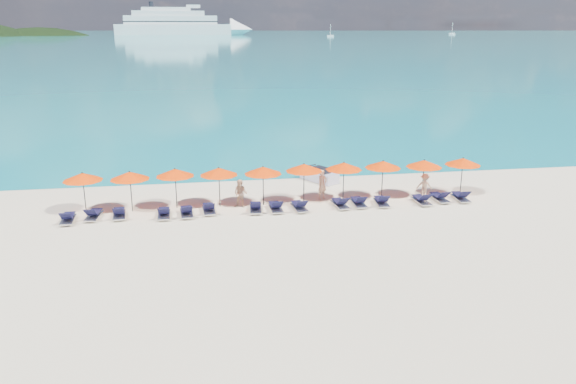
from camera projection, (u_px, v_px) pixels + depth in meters
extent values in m
plane|color=beige|center=(298.00, 233.00, 27.41)|extent=(1400.00, 1400.00, 0.00)
cube|color=#1FA9B2|center=(198.00, 34.00, 651.69)|extent=(1600.00, 1300.00, 0.01)
ellipsoid|color=black|center=(44.00, 73.00, 544.07)|extent=(162.00, 126.00, 85.50)
cube|color=silver|center=(174.00, 30.00, 568.38)|extent=(114.74, 21.30, 10.42)
cone|color=silver|center=(241.00, 30.00, 579.21)|extent=(23.02, 23.02, 22.93)
cube|color=silver|center=(171.00, 20.00, 565.37)|extent=(91.80, 18.08, 8.34)
cube|color=silver|center=(169.00, 13.00, 563.26)|extent=(71.15, 15.92, 5.21)
cube|color=silver|center=(166.00, 9.00, 561.74)|extent=(48.21, 12.70, 3.65)
cube|color=black|center=(171.00, 22.00, 565.82)|extent=(92.95, 18.30, 0.94)
cube|color=black|center=(171.00, 18.00, 564.78)|extent=(90.65, 17.87, 0.94)
cylinder|color=black|center=(151.00, 5.00, 558.28)|extent=(4.59, 4.59, 5.73)
cube|color=silver|center=(330.00, 36.00, 481.62)|extent=(5.61, 1.87, 1.50)
cylinder|color=silver|center=(330.00, 30.00, 480.23)|extent=(0.34, 0.34, 9.36)
cube|color=silver|center=(452.00, 34.00, 598.96)|extent=(6.54, 2.18, 1.74)
cylinder|color=silver|center=(452.00, 28.00, 597.34)|extent=(0.39, 0.39, 10.90)
cube|color=silver|center=(319.00, 176.00, 36.37)|extent=(2.25, 2.83, 0.62)
cube|color=black|center=(322.00, 170.00, 36.07)|extent=(1.06, 1.25, 0.39)
cylinder|color=black|center=(312.00, 165.00, 36.68)|extent=(0.56, 0.37, 0.07)
imported|color=#DFAE86|center=(322.00, 185.00, 32.50)|extent=(0.76, 0.68, 1.75)
imported|color=#DFAE86|center=(241.00, 194.00, 31.02)|extent=(0.88, 0.69, 1.59)
imported|color=#DFAE86|center=(425.00, 186.00, 32.81)|extent=(1.03, 0.82, 1.45)
cylinder|color=black|center=(84.00, 193.00, 30.02)|extent=(0.05, 0.05, 2.20)
cone|color=#FE3A01|center=(83.00, 177.00, 29.76)|extent=(2.10, 2.10, 0.42)
sphere|color=black|center=(82.00, 173.00, 29.69)|extent=(0.08, 0.08, 0.08)
cylinder|color=black|center=(131.00, 192.00, 30.28)|extent=(0.05, 0.05, 2.20)
cone|color=#FE3A01|center=(130.00, 175.00, 30.02)|extent=(2.10, 2.10, 0.42)
sphere|color=black|center=(129.00, 171.00, 29.95)|extent=(0.08, 0.08, 0.08)
cylinder|color=black|center=(176.00, 189.00, 30.88)|extent=(0.05, 0.05, 2.20)
cone|color=#FE3A01|center=(175.00, 172.00, 30.62)|extent=(2.10, 2.10, 0.42)
sphere|color=black|center=(175.00, 169.00, 30.56)|extent=(0.08, 0.08, 0.08)
cylinder|color=black|center=(219.00, 187.00, 31.10)|extent=(0.05, 0.05, 2.20)
cone|color=#FE3A01|center=(219.00, 171.00, 30.84)|extent=(2.10, 2.10, 0.42)
sphere|color=black|center=(219.00, 168.00, 30.78)|extent=(0.08, 0.08, 0.08)
cylinder|color=black|center=(263.00, 186.00, 31.34)|extent=(0.05, 0.05, 2.20)
cone|color=#FE3A01|center=(263.00, 170.00, 31.08)|extent=(2.10, 2.10, 0.42)
sphere|color=black|center=(263.00, 166.00, 31.02)|extent=(0.08, 0.08, 0.08)
cylinder|color=black|center=(304.00, 183.00, 31.95)|extent=(0.05, 0.05, 2.20)
cone|color=#FE3A01|center=(304.00, 167.00, 31.69)|extent=(2.10, 2.10, 0.42)
sphere|color=black|center=(304.00, 164.00, 31.62)|extent=(0.08, 0.08, 0.08)
cylinder|color=black|center=(343.00, 182.00, 32.27)|extent=(0.05, 0.05, 2.20)
cone|color=#FE3A01|center=(344.00, 166.00, 32.01)|extent=(2.10, 2.10, 0.42)
sphere|color=black|center=(344.00, 162.00, 31.95)|extent=(0.08, 0.08, 0.08)
cylinder|color=black|center=(382.00, 180.00, 32.65)|extent=(0.05, 0.05, 2.20)
cone|color=#FE3A01|center=(383.00, 164.00, 32.39)|extent=(2.10, 2.10, 0.42)
sphere|color=black|center=(383.00, 161.00, 32.32)|extent=(0.08, 0.08, 0.08)
cylinder|color=black|center=(423.00, 179.00, 32.85)|extent=(0.05, 0.05, 2.20)
cone|color=#FE3A01|center=(424.00, 164.00, 32.59)|extent=(2.10, 2.10, 0.42)
sphere|color=black|center=(424.00, 160.00, 32.52)|extent=(0.08, 0.08, 0.08)
cylinder|color=black|center=(462.00, 177.00, 33.34)|extent=(0.05, 0.05, 2.20)
cone|color=#FE3A01|center=(463.00, 161.00, 33.08)|extent=(2.10, 2.10, 0.42)
sphere|color=black|center=(463.00, 158.00, 33.02)|extent=(0.08, 0.08, 0.08)
cube|color=silver|center=(68.00, 220.00, 28.85)|extent=(0.70, 1.73, 0.06)
cube|color=black|center=(68.00, 215.00, 29.04)|extent=(0.60, 1.12, 0.04)
cube|color=black|center=(65.00, 215.00, 28.22)|extent=(0.57, 0.56, 0.43)
cube|color=silver|center=(94.00, 216.00, 29.39)|extent=(0.79, 1.75, 0.06)
cube|color=black|center=(95.00, 212.00, 29.58)|extent=(0.66, 1.15, 0.04)
cube|color=black|center=(90.00, 212.00, 28.75)|extent=(0.60, 0.59, 0.43)
cube|color=silver|center=(119.00, 215.00, 29.57)|extent=(0.78, 1.75, 0.06)
cube|color=black|center=(119.00, 211.00, 29.75)|extent=(0.65, 1.15, 0.04)
cube|color=black|center=(118.00, 211.00, 28.94)|extent=(0.60, 0.59, 0.43)
cube|color=silver|center=(164.00, 215.00, 29.60)|extent=(0.65, 1.71, 0.06)
cube|color=black|center=(164.00, 210.00, 29.79)|extent=(0.57, 1.11, 0.04)
cube|color=black|center=(163.00, 211.00, 28.97)|extent=(0.56, 0.55, 0.43)
cube|color=silver|center=(187.00, 213.00, 29.83)|extent=(0.75, 1.74, 0.06)
cube|color=black|center=(186.00, 209.00, 30.02)|extent=(0.63, 1.14, 0.04)
cube|color=black|center=(187.00, 209.00, 29.20)|extent=(0.59, 0.58, 0.43)
cube|color=silver|center=(209.00, 210.00, 30.32)|extent=(0.71, 1.73, 0.06)
cube|color=black|center=(208.00, 206.00, 30.51)|extent=(0.61, 1.13, 0.04)
cube|color=black|center=(209.00, 206.00, 29.69)|extent=(0.58, 0.56, 0.43)
cube|color=silver|center=(256.00, 209.00, 30.52)|extent=(0.76, 1.75, 0.06)
cube|color=black|center=(256.00, 205.00, 30.71)|extent=(0.64, 1.14, 0.04)
cube|color=black|center=(256.00, 205.00, 29.88)|extent=(0.59, 0.58, 0.43)
cube|color=silver|center=(276.00, 208.00, 30.62)|extent=(0.66, 1.71, 0.06)
cube|color=black|center=(275.00, 204.00, 30.81)|extent=(0.58, 1.11, 0.04)
cube|color=black|center=(277.00, 204.00, 29.99)|extent=(0.56, 0.55, 0.43)
cube|color=silver|center=(299.00, 208.00, 30.75)|extent=(0.78, 1.75, 0.06)
cube|color=black|center=(298.00, 203.00, 30.94)|extent=(0.65, 1.15, 0.04)
cube|color=black|center=(302.00, 203.00, 30.13)|extent=(0.60, 0.59, 0.43)
cube|color=silver|center=(340.00, 205.00, 31.23)|extent=(0.78, 1.75, 0.06)
cube|color=black|center=(339.00, 201.00, 31.41)|extent=(0.65, 1.15, 0.04)
cube|color=black|center=(344.00, 201.00, 30.60)|extent=(0.60, 0.59, 0.43)
cube|color=silver|center=(359.00, 203.00, 31.46)|extent=(0.65, 1.71, 0.06)
cube|color=black|center=(358.00, 199.00, 31.65)|extent=(0.57, 1.11, 0.04)
cube|color=black|center=(361.00, 199.00, 30.82)|extent=(0.56, 0.55, 0.43)
cube|color=silver|center=(381.00, 203.00, 31.60)|extent=(0.77, 1.75, 0.06)
cube|color=black|center=(381.00, 199.00, 31.79)|extent=(0.65, 1.14, 0.04)
cube|color=black|center=(384.00, 199.00, 30.95)|extent=(0.60, 0.58, 0.43)
cube|color=silver|center=(421.00, 201.00, 31.87)|extent=(0.68, 1.72, 0.06)
cube|color=black|center=(420.00, 197.00, 32.06)|extent=(0.59, 1.12, 0.04)
cube|color=black|center=(426.00, 197.00, 31.24)|extent=(0.57, 0.56, 0.43)
cube|color=silver|center=(439.00, 199.00, 32.33)|extent=(0.68, 1.72, 0.06)
cube|color=black|center=(438.00, 195.00, 32.52)|extent=(0.59, 1.12, 0.04)
cube|color=black|center=(444.00, 195.00, 31.70)|extent=(0.57, 0.55, 0.43)
cube|color=silver|center=(460.00, 198.00, 32.44)|extent=(0.73, 1.74, 0.06)
cube|color=black|center=(459.00, 194.00, 32.63)|extent=(0.62, 1.13, 0.04)
cube|color=black|center=(465.00, 194.00, 31.80)|extent=(0.59, 0.57, 0.43)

